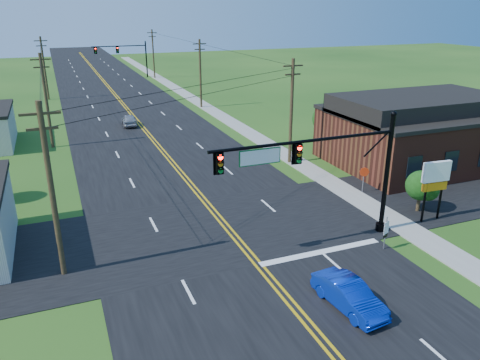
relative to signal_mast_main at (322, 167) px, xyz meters
name	(u,v)px	position (x,y,z in m)	size (l,w,h in m)	color
ground	(326,351)	(-4.34, -8.00, -4.75)	(260.00, 260.00, 0.00)	#1D4413
road_main	(127,110)	(-4.34, 42.00, -4.73)	(16.00, 220.00, 0.04)	black
road_cross	(224,227)	(-4.34, 4.00, -4.73)	(70.00, 10.00, 0.04)	black
sidewalk	(226,119)	(6.16, 32.00, -4.71)	(2.00, 160.00, 0.08)	gray
signal_mast_main	(322,167)	(0.00, 0.00, 0.00)	(11.30, 0.60, 7.48)	black
signal_mast_far	(123,54)	(0.10, 72.00, -0.20)	(10.98, 0.60, 7.48)	black
brick_building	(416,137)	(15.66, 10.00, -2.40)	(14.20, 11.20, 4.70)	#572419
utility_pole_left_a	(51,189)	(-13.84, 2.00, -0.03)	(1.80, 0.28, 9.00)	#312416
utility_pole_left_b	(46,99)	(-13.84, 27.00, -0.03)	(1.80, 0.28, 9.00)	#312416
utility_pole_left_c	(44,67)	(-13.84, 54.00, -0.03)	(1.80, 0.28, 9.00)	#312416
utility_pole_right_a	(291,110)	(5.46, 14.00, -0.03)	(1.80, 0.28, 9.00)	#312416
utility_pole_right_b	(200,72)	(5.46, 40.00, -0.03)	(1.80, 0.28, 9.00)	#312416
utility_pole_right_c	(153,53)	(5.46, 70.00, -0.03)	(1.80, 0.28, 9.00)	#312416
tree_right_back	(328,119)	(11.66, 18.00, -2.15)	(3.00, 3.00, 4.10)	#312416
shrub_corner	(421,186)	(8.66, 1.50, -2.90)	(2.00, 2.00, 2.86)	#312416
blue_car	(349,296)	(-1.88, -5.92, -4.09)	(1.40, 4.00, 1.32)	#0829B0
distant_car	(129,120)	(-5.39, 33.05, -4.10)	(1.54, 3.83, 1.31)	#A2A2A7
route_sign	(386,231)	(3.16, -2.02, -3.56)	(0.48, 0.23, 2.03)	slate
stop_sign	(364,175)	(7.18, 5.63, -3.30)	(0.67, 0.31, 2.01)	slate
pylon_sign	(436,178)	(8.36, 0.07, -1.84)	(1.95, 0.40, 3.99)	black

